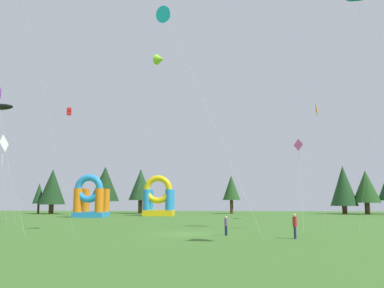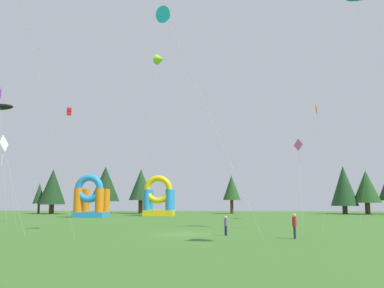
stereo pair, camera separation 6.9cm
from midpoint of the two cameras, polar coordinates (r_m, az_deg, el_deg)
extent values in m
plane|color=#3D6B28|center=(33.28, -1.34, -13.30)|extent=(120.00, 120.00, 0.00)
cube|color=red|center=(48.68, -17.88, 4.38)|extent=(0.61, 0.61, 0.39)
cube|color=red|center=(48.78, -17.85, 4.92)|extent=(0.61, 0.61, 0.39)
cylinder|color=silver|center=(50.07, -17.84, -3.48)|extent=(1.11, 4.61, 13.46)
cone|color=#19B7CC|center=(36.42, -3.74, 18.60)|extent=(2.06, 2.14, 1.77)
cylinder|color=silver|center=(31.16, 2.77, 4.27)|extent=(7.75, 3.67, 19.37)
cone|color=#8CD826|center=(68.47, -4.76, 12.50)|extent=(2.66, 2.63, 2.10)
cylinder|color=silver|center=(63.14, -6.57, 1.53)|extent=(3.12, 4.22, 27.10)
pyramid|color=#EA599E|center=(38.25, 15.78, -0.22)|extent=(0.59, 0.77, 0.85)
cylinder|color=#EA599E|center=(38.11, 15.76, -1.29)|extent=(0.04, 0.04, 1.45)
cylinder|color=silver|center=(36.64, 16.04, -6.20)|extent=(0.45, 2.46, 8.07)
cylinder|color=silver|center=(27.79, -20.50, 3.00)|extent=(1.71, 6.90, 16.23)
cylinder|color=silver|center=(44.71, -26.40, -2.35)|extent=(0.79, 1.98, 13.70)
cylinder|color=silver|center=(39.04, 25.73, 8.09)|extent=(2.80, 4.48, 26.73)
pyramid|color=white|center=(34.33, -26.49, -0.07)|extent=(0.37, 1.06, 1.06)
cylinder|color=white|center=(34.20, -26.46, -1.44)|extent=(0.04, 0.04, 1.68)
cylinder|color=silver|center=(34.36, -25.02, -6.27)|extent=(1.50, 1.61, 7.32)
ellipsoid|color=black|center=(54.17, -26.65, 4.98)|extent=(3.11, 2.06, 1.22)
cylinder|color=silver|center=(52.86, -25.75, -2.73)|extent=(2.48, 0.87, 14.48)
pyramid|color=orange|center=(57.17, 18.35, 4.82)|extent=(0.63, 1.43, 1.40)
cylinder|color=orange|center=(57.04, 18.27, 4.27)|extent=(0.04, 0.04, 1.08)
cylinder|color=silver|center=(54.60, 17.32, -2.84)|extent=(3.09, 2.11, 15.39)
cylinder|color=silver|center=(38.62, 21.62, 4.46)|extent=(4.31, 1.65, 22.08)
cylinder|color=navy|center=(31.98, 5.05, -12.80)|extent=(0.16, 0.16, 0.76)
cylinder|color=navy|center=(31.88, 5.26, -12.81)|extent=(0.16, 0.16, 0.76)
cylinder|color=#724C8C|center=(31.88, 5.14, -11.58)|extent=(0.38, 0.38, 0.60)
sphere|color=beige|center=(31.86, 5.13, -10.85)|extent=(0.21, 0.21, 0.21)
cylinder|color=navy|center=(30.24, 15.24, -12.68)|extent=(0.15, 0.15, 0.90)
cylinder|color=navy|center=(30.40, 15.13, -12.66)|extent=(0.15, 0.15, 0.90)
cylinder|color=#B21E26|center=(30.26, 15.13, -11.15)|extent=(0.36, 0.36, 0.71)
sphere|color=#D8AD84|center=(30.24, 15.09, -10.25)|extent=(0.24, 0.24, 0.24)
cube|color=#268CD8|center=(65.26, -14.74, -10.15)|extent=(4.84, 4.92, 0.82)
cylinder|color=orange|center=(64.09, -16.66, -8.07)|extent=(1.36, 1.36, 3.77)
cylinder|color=orange|center=(62.99, -13.65, -8.18)|extent=(1.36, 1.36, 3.77)
cylinder|color=orange|center=(67.45, -15.62, -8.09)|extent=(1.36, 1.36, 3.77)
cylinder|color=orange|center=(66.41, -12.75, -8.20)|extent=(1.36, 1.36, 3.77)
torus|color=#268CD8|center=(63.54, -15.11, -6.43)|extent=(4.57, 1.09, 4.57)
cube|color=yellow|center=(68.28, -4.91, -10.22)|extent=(5.15, 4.56, 0.97)
cylinder|color=#268CD8|center=(66.92, -6.74, -8.29)|extent=(1.28, 1.28, 3.57)
cylinder|color=#268CD8|center=(66.35, -3.41, -8.34)|extent=(1.28, 1.28, 3.57)
cylinder|color=#268CD8|center=(70.15, -6.27, -8.29)|extent=(1.28, 1.28, 3.57)
cylinder|color=#268CD8|center=(69.61, -3.09, -8.33)|extent=(1.28, 1.28, 3.57)
torus|color=yellow|center=(66.62, -5.07, -6.78)|extent=(4.89, 1.02, 4.89)
cylinder|color=#4C331E|center=(83.10, -21.94, -8.94)|extent=(0.43, 0.43, 1.99)
cone|color=#1E4221|center=(83.08, -21.83, -6.85)|extent=(2.42, 2.42, 4.09)
cylinder|color=#4C331E|center=(81.20, -20.26, -9.11)|extent=(0.94, 0.94, 1.84)
cone|color=#193819|center=(81.20, -20.11, -6.01)|extent=(5.22, 5.22, 6.96)
cylinder|color=#4C331E|center=(82.23, -12.94, -9.19)|extent=(1.10, 1.10, 2.42)
cone|color=#193819|center=(82.27, -12.83, -5.82)|extent=(6.09, 6.09, 7.25)
cylinder|color=#4C331E|center=(78.89, -7.68, -9.28)|extent=(0.86, 0.86, 2.67)
cone|color=#1E4221|center=(78.92, -7.62, -6.01)|extent=(4.80, 4.80, 6.34)
cylinder|color=#4C331E|center=(77.47, 6.01, -9.32)|extent=(0.63, 0.63, 2.69)
cone|color=#234C1E|center=(77.48, 5.96, -6.50)|extent=(3.52, 3.52, 4.94)
cylinder|color=#4C331E|center=(80.91, 21.94, -9.13)|extent=(0.93, 0.93, 1.58)
cone|color=#1E4221|center=(80.92, 21.77, -5.81)|extent=(5.17, 5.17, 7.81)
cylinder|color=#4C331E|center=(81.30, 24.81, -8.75)|extent=(0.93, 0.93, 2.19)
cone|color=#234C1E|center=(81.31, 24.64, -5.79)|extent=(5.15, 5.15, 6.20)
camera|label=1|loc=(0.03, -89.96, -0.01)|focal=35.66mm
camera|label=2|loc=(0.03, 90.04, 0.01)|focal=35.66mm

